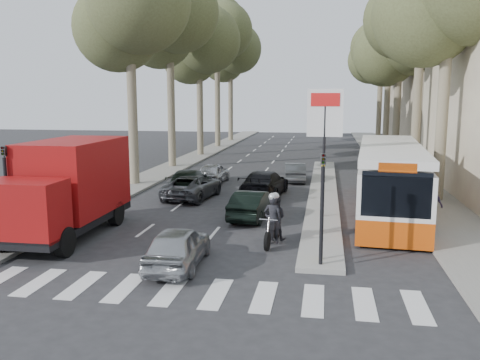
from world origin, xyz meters
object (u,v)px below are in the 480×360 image
(city_bus, at_px, (389,177))
(motorcycle, at_px, (274,220))
(red_truck, at_px, (67,187))
(silver_hatchback, at_px, (178,246))
(dark_hatchback, at_px, (253,204))

(city_bus, relative_size, motorcycle, 5.49)
(city_bus, bearing_deg, red_truck, -150.04)
(red_truck, bearing_deg, city_bus, 24.93)
(silver_hatchback, xyz_separation_m, dark_hatchback, (1.40, 6.71, -0.02))
(red_truck, xyz_separation_m, motorcycle, (7.83, 0.34, -1.05))
(dark_hatchback, distance_m, city_bus, 6.37)
(red_truck, distance_m, city_bus, 13.83)
(red_truck, distance_m, motorcycle, 7.91)
(city_bus, xyz_separation_m, motorcycle, (-4.67, -5.56, -0.81))
(dark_hatchback, relative_size, city_bus, 0.31)
(silver_hatchback, distance_m, motorcycle, 4.14)
(dark_hatchback, distance_m, motorcycle, 3.81)
(silver_hatchback, xyz_separation_m, red_truck, (-5.14, 2.80, 1.26))
(silver_hatchback, relative_size, city_bus, 0.31)
(red_truck, bearing_deg, motorcycle, 2.12)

